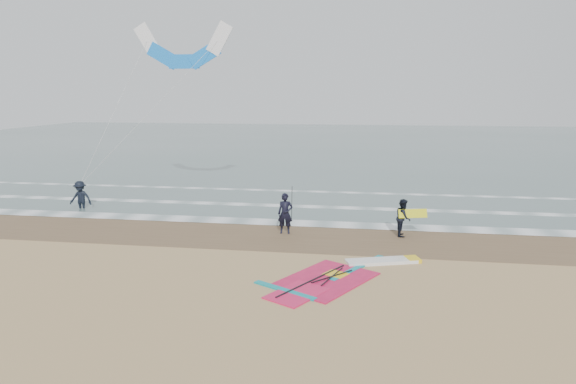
# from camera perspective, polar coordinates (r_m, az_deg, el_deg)

# --- Properties ---
(ground) EXTENTS (120.00, 120.00, 0.00)m
(ground) POSITION_cam_1_polar(r_m,az_deg,el_deg) (17.51, -1.82, -10.22)
(ground) COLOR tan
(ground) RESTS_ON ground
(sea_water) EXTENTS (120.00, 80.00, 0.02)m
(sea_water) POSITION_cam_1_polar(r_m,az_deg,el_deg) (64.43, 6.05, 5.29)
(sea_water) COLOR #47605E
(sea_water) RESTS_ON ground
(wet_sand_band) EXTENTS (120.00, 5.00, 0.01)m
(wet_sand_band) POSITION_cam_1_polar(r_m,az_deg,el_deg) (23.13, 0.92, -4.90)
(wet_sand_band) COLOR brown
(wet_sand_band) RESTS_ON ground
(foam_waterline) EXTENTS (120.00, 9.15, 0.02)m
(foam_waterline) POSITION_cam_1_polar(r_m,az_deg,el_deg) (27.39, 2.19, -2.33)
(foam_waterline) COLOR white
(foam_waterline) RESTS_ON ground
(windsurf_rig) EXTENTS (5.83, 5.52, 0.14)m
(windsurf_rig) POSITION_cam_1_polar(r_m,az_deg,el_deg) (18.38, 6.12, -9.11)
(windsurf_rig) COLOR white
(windsurf_rig) RESTS_ON ground
(person_standing) EXTENTS (0.71, 0.50, 1.87)m
(person_standing) POSITION_cam_1_polar(r_m,az_deg,el_deg) (23.32, -0.31, -2.41)
(person_standing) COLOR black
(person_standing) RESTS_ON ground
(person_walking) EXTENTS (0.66, 0.84, 1.68)m
(person_walking) POSITION_cam_1_polar(r_m,az_deg,el_deg) (23.52, 12.68, -2.79)
(person_walking) COLOR black
(person_walking) RESTS_ON ground
(person_wading) EXTENTS (1.26, 0.74, 1.92)m
(person_wading) POSITION_cam_1_polar(r_m,az_deg,el_deg) (30.45, -22.10, 0.00)
(person_wading) COLOR black
(person_wading) RESTS_ON ground
(held_pole) EXTENTS (0.17, 0.86, 1.82)m
(held_pole) POSITION_cam_1_polar(r_m,az_deg,el_deg) (23.18, 0.43, -1.39)
(held_pole) COLOR black
(held_pole) RESTS_ON ground
(carried_kiteboard) EXTENTS (1.30, 0.51, 0.39)m
(carried_kiteboard) POSITION_cam_1_polar(r_m,az_deg,el_deg) (23.40, 13.69, -2.34)
(carried_kiteboard) COLOR yellow
(carried_kiteboard) RESTS_ON ground
(surf_kite) EXTENTS (7.82, 4.09, 9.09)m
(surf_kite) POSITION_cam_1_polar(r_m,az_deg,el_deg) (31.60, -11.56, 15.14)
(surf_kite) COLOR white
(surf_kite) RESTS_ON ground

